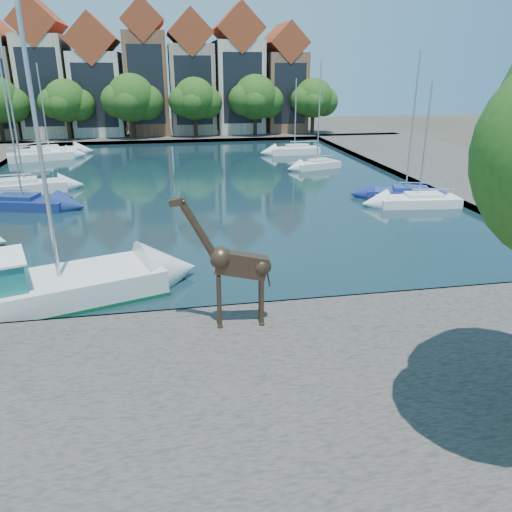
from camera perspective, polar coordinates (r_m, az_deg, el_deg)
The scene contains 26 objects.
ground at distance 19.88m, azimuth -2.72°, elevation -6.79°, with size 160.00×160.00×0.00m, color #38332B.
water_basin at distance 42.54m, azimuth -7.12°, elevation 8.22°, with size 38.00×50.00×0.08m, color black.
near_quay at distance 13.96m, azimuth 1.35°, elevation -19.08°, with size 50.00×14.00×0.50m, color #504A46.
far_quay at distance 74.05m, azimuth -8.74°, elevation 13.65°, with size 60.00×16.00×0.50m, color #504A46.
right_quay at distance 50.41m, azimuth 22.90°, elevation 8.98°, with size 14.00×52.00×0.50m, color #504A46.
townhouse_west_mid at distance 74.94m, azimuth -22.91°, elevation 18.56°, with size 5.94×9.18×16.79m.
townhouse_west_inner at distance 73.95m, azimuth -17.64°, elevation 18.48°, with size 6.43×9.18×15.15m.
townhouse_center at distance 73.49m, azimuth -12.41°, elevation 19.72°, with size 5.44×9.18×16.93m.
townhouse_east_inner at distance 73.60m, azimuth -7.42°, elevation 19.52°, with size 5.94×9.18×15.79m.
townhouse_east_mid at distance 74.25m, azimuth -2.11°, elevation 19.96°, with size 6.43×9.18×16.65m.
townhouse_east_end at distance 75.48m, azimuth 3.08°, elevation 19.21°, with size 5.44×9.18×14.43m.
far_tree_west at distance 69.09m, azimuth -20.86°, elevation 16.12°, with size 6.76×5.20×7.36m.
far_tree_mid_west at distance 68.18m, azimuth -13.97°, elevation 16.96°, with size 7.80×6.00×8.00m.
far_tree_mid_east at distance 68.23m, azimuth -6.95°, elevation 17.26°, with size 7.02×5.40×7.52m.
far_tree_east at distance 69.19m, azimuth -0.00°, elevation 17.54°, with size 7.54×5.80×7.84m.
far_tree_far_east at distance 71.06m, azimuth 6.65°, elevation 17.36°, with size 6.76×5.20×7.36m.
giraffe_statue at distance 17.23m, azimuth -2.57°, elevation -0.92°, with size 3.32×0.65×4.74m.
motorsailer at distance 21.92m, azimuth -25.70°, elevation -3.42°, with size 11.19×6.32×11.64m.
sailboat_left_b at distance 37.88m, azimuth -25.08°, elevation 5.75°, with size 6.48×3.78×11.66m.
sailboat_left_c at distance 42.72m, azimuth -24.95°, elevation 7.43°, with size 6.37×3.34×12.48m.
sailboat_left_d at distance 57.56m, azimuth -23.41°, elevation 10.65°, with size 6.72×3.85×11.04m.
sailboat_left_e at distance 59.92m, azimuth -22.56°, elevation 11.08°, with size 6.86×3.98×9.52m.
sailboat_right_a at distance 36.78m, azimuth 18.09°, elevation 6.20°, with size 5.75×2.54×8.29m.
sailboat_right_b at distance 38.52m, azimuth 16.70°, elevation 7.04°, with size 5.92×3.65×10.14m.
sailboat_right_c at distance 48.70m, azimuth 6.98°, elevation 10.49°, with size 4.79×2.84×9.71m.
sailboat_right_d at distance 56.84m, azimuth 4.42°, elevation 12.10°, with size 5.50×2.09×7.98m.
Camera 1 is at (-2.22, -17.48, 9.21)m, focal length 35.00 mm.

